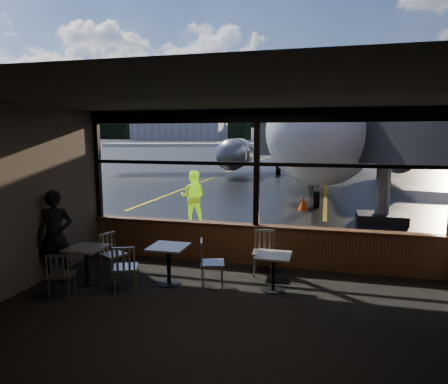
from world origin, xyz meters
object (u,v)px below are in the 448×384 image
at_px(ground_crew, 193,197).
at_px(cone_nose, 303,203).
at_px(airliner, 313,95).
at_px(chair_near_n, 264,253).
at_px(cafe_table_near, 273,273).
at_px(chair_left_s, 62,275).
at_px(cafe_table_left, 87,266).
at_px(cafe_table_mid, 169,265).
at_px(passenger, 55,236).
at_px(chair_mid_w, 113,255).
at_px(chair_mid_s, 125,268).
at_px(chair_near_w, 212,264).
at_px(jet_bridge, 393,147).

height_order(ground_crew, cone_nose, ground_crew).
xyz_separation_m(airliner, chair_near_n, (-0.16, -20.70, -5.14)).
relative_size(cafe_table_near, chair_left_s, 0.80).
bearing_deg(cafe_table_left, cafe_table_near, 8.92).
relative_size(airliner, cafe_table_near, 51.35).
bearing_deg(ground_crew, cone_nose, -144.52).
bearing_deg(chair_near_n, airliner, -95.31).
xyz_separation_m(cafe_table_near, cafe_table_left, (-3.62, -0.57, 0.02)).
bearing_deg(cafe_table_mid, cafe_table_left, -165.83).
height_order(chair_near_n, passenger, passenger).
height_order(chair_mid_w, cone_nose, chair_mid_w).
bearing_deg(passenger, chair_mid_s, -27.93).
bearing_deg(chair_left_s, cafe_table_near, 2.15).
bearing_deg(cafe_table_left, ground_crew, 87.47).
distance_m(passenger, cone_nose, 10.09).
height_order(chair_near_n, chair_left_s, chair_near_n).
bearing_deg(chair_near_w, airliner, 160.40).
height_order(jet_bridge, chair_near_w, jet_bridge).
xyz_separation_m(jet_bridge, cafe_table_near, (-3.01, -6.95, -2.17)).
height_order(cafe_table_mid, chair_mid_s, chair_mid_s).
xyz_separation_m(cafe_table_near, cafe_table_mid, (-2.04, -0.17, 0.03)).
height_order(chair_near_n, chair_mid_w, chair_near_n).
distance_m(airliner, ground_crew, 17.29).
bearing_deg(chair_mid_s, chair_left_s, -170.39).
distance_m(airliner, passenger, 22.98).
height_order(chair_near_n, chair_mid_s, chair_near_n).
distance_m(cafe_table_left, chair_near_n, 3.59).
bearing_deg(chair_left_s, cafe_table_mid, 17.89).
relative_size(chair_left_s, passenger, 0.48).
height_order(chair_near_n, cone_nose, chair_near_n).
relative_size(chair_near_w, passenger, 0.51).
distance_m(cafe_table_near, passenger, 4.36).
relative_size(chair_mid_w, chair_left_s, 1.02).
relative_size(cafe_table_near, ground_crew, 0.41).
bearing_deg(ground_crew, airliner, -109.26).
bearing_deg(passenger, jet_bridge, 23.15).
bearing_deg(airliner, chair_mid_s, -99.82).
relative_size(cafe_table_near, chair_near_n, 0.76).
bearing_deg(airliner, jet_bridge, -81.07).
relative_size(airliner, chair_mid_s, 39.32).
xyz_separation_m(chair_left_s, cone_nose, (3.71, 9.79, -0.18)).
bearing_deg(cafe_table_mid, airliner, 85.00).
distance_m(jet_bridge, chair_near_n, 7.27).
xyz_separation_m(airliner, passenger, (-4.14, -22.11, -4.68)).
height_order(airliner, ground_crew, airliner).
relative_size(jet_bridge, chair_mid_w, 12.77).
distance_m(airliner, cone_nose, 14.10).
distance_m(chair_near_w, cone_nose, 8.69).
distance_m(cafe_table_near, cafe_table_left, 3.66).
bearing_deg(passenger, airliner, 56.60).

